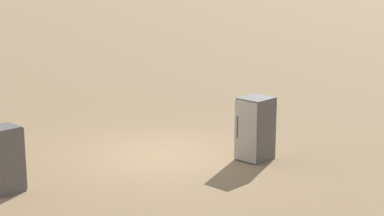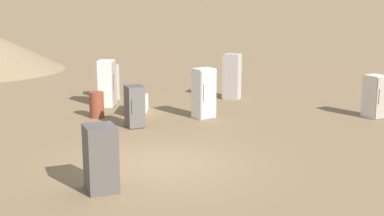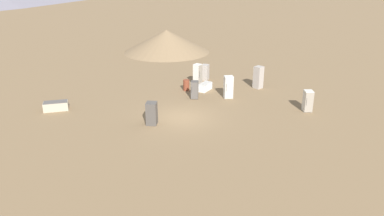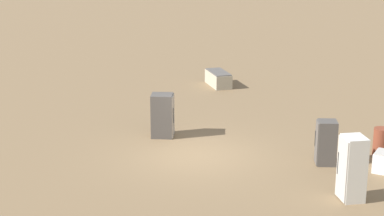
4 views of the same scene
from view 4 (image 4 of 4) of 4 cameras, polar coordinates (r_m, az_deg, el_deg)
name	(u,v)px [view 4 (image 4 of 4)]	position (r m, az deg, el deg)	size (l,w,h in m)	color
ground_plane	(196,155)	(21.24, 0.35, -4.22)	(1000.00, 1000.00, 0.00)	brown
discarded_fridge_0	(218,79)	(30.22, 2.36, 2.62)	(1.65, 1.88, 0.68)	#B2A88E
discarded_fridge_3	(352,169)	(18.17, 14.04, -5.24)	(0.92, 0.92, 1.83)	silver
discarded_fridge_4	(163,116)	(22.88, -2.63, -0.67)	(1.01, 1.04, 1.56)	#4C4742
discarded_fridge_6	(326,143)	(20.69, 11.83, -3.03)	(0.82, 0.83, 1.43)	#4C4742
rusty_barrel	(381,142)	(21.96, 16.47, -2.92)	(0.53, 0.53, 0.94)	brown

